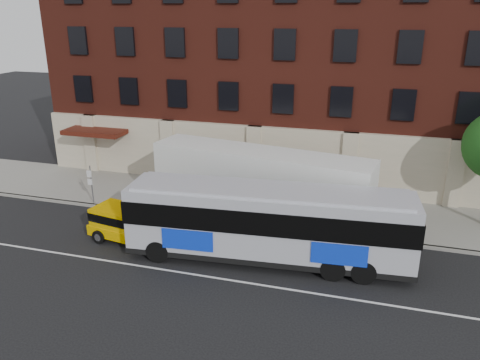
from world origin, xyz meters
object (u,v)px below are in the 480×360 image
(sign_pole, at_px, (91,183))
(yellow_suv, at_px, (128,223))
(city_bus, at_px, (268,221))
(shipping_container, at_px, (260,187))

(sign_pole, bearing_deg, yellow_suv, -39.12)
(city_bus, xyz_separation_m, shipping_container, (-1.44, 4.17, 0.02))
(yellow_suv, distance_m, shipping_container, 7.24)
(city_bus, distance_m, yellow_suv, 7.29)
(city_bus, height_order, shipping_container, shipping_container)
(sign_pole, bearing_deg, shipping_container, 4.30)
(sign_pole, bearing_deg, city_bus, -16.50)
(sign_pole, height_order, yellow_suv, sign_pole)
(yellow_suv, bearing_deg, city_bus, 0.63)
(shipping_container, bearing_deg, sign_pole, -175.70)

